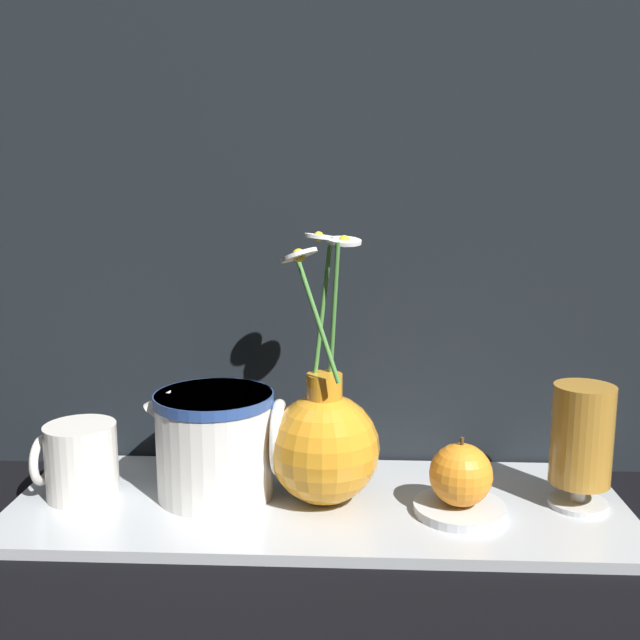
% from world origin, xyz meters
% --- Properties ---
extents(ground_plane, '(6.00, 6.00, 0.00)m').
position_xyz_m(ground_plane, '(0.00, 0.00, 0.00)').
color(ground_plane, black).
extents(shelf, '(0.69, 0.25, 0.01)m').
position_xyz_m(shelf, '(0.00, 0.00, 0.01)').
color(shelf, '#B2B7BC').
rests_on(shelf, ground_plane).
extents(backdrop_wall, '(1.19, 0.02, 1.10)m').
position_xyz_m(backdrop_wall, '(0.00, 0.14, 0.55)').
color(backdrop_wall, black).
rests_on(backdrop_wall, ground_plane).
extents(vase_with_flowers, '(0.12, 0.13, 0.30)m').
position_xyz_m(vase_with_flowers, '(0.01, -0.00, 0.08)').
color(vase_with_flowers, orange).
rests_on(vase_with_flowers, shelf).
extents(yellow_mug, '(0.09, 0.08, 0.08)m').
position_xyz_m(yellow_mug, '(-0.27, 0.00, 0.05)').
color(yellow_mug, silver).
rests_on(yellow_mug, shelf).
extents(ceramic_pitcher, '(0.16, 0.14, 0.13)m').
position_xyz_m(ceramic_pitcher, '(-0.12, 0.01, 0.08)').
color(ceramic_pitcher, white).
rests_on(ceramic_pitcher, shelf).
extents(tea_glass, '(0.07, 0.07, 0.14)m').
position_xyz_m(tea_glass, '(0.29, -0.00, 0.09)').
color(tea_glass, silver).
rests_on(tea_glass, shelf).
extents(saucer_plate, '(0.10, 0.10, 0.01)m').
position_xyz_m(saucer_plate, '(0.15, -0.03, 0.02)').
color(saucer_plate, silver).
rests_on(saucer_plate, shelf).
extents(orange_fruit, '(0.07, 0.07, 0.08)m').
position_xyz_m(orange_fruit, '(0.15, -0.03, 0.06)').
color(orange_fruit, orange).
rests_on(orange_fruit, saucer_plate).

